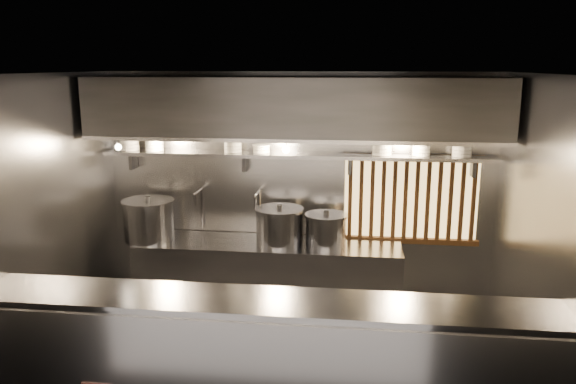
% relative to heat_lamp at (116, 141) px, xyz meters
% --- Properties ---
extents(floor, '(4.50, 4.50, 0.00)m').
position_rel_heat_lamp_xyz_m(floor, '(1.90, -0.85, -2.07)').
color(floor, black).
rests_on(floor, ground).
extents(ceiling, '(4.50, 4.50, 0.00)m').
position_rel_heat_lamp_xyz_m(ceiling, '(1.90, -0.85, 0.73)').
color(ceiling, black).
rests_on(ceiling, wall_back).
extents(wall_back, '(4.50, 0.00, 4.50)m').
position_rel_heat_lamp_xyz_m(wall_back, '(1.90, 0.65, -0.67)').
color(wall_back, gray).
rests_on(wall_back, floor).
extents(wall_left, '(0.00, 3.00, 3.00)m').
position_rel_heat_lamp_xyz_m(wall_left, '(-0.35, -0.85, -0.67)').
color(wall_left, gray).
rests_on(wall_left, floor).
extents(wall_right, '(0.00, 3.00, 3.00)m').
position_rel_heat_lamp_xyz_m(wall_right, '(4.15, -0.85, -0.67)').
color(wall_right, gray).
rests_on(wall_right, floor).
extents(serving_counter, '(4.50, 0.56, 1.13)m').
position_rel_heat_lamp_xyz_m(serving_counter, '(1.90, -1.81, -1.50)').
color(serving_counter, '#96969B').
rests_on(serving_counter, floor).
extents(cooking_bench, '(3.00, 0.70, 0.90)m').
position_rel_heat_lamp_xyz_m(cooking_bench, '(1.60, 0.28, -1.62)').
color(cooking_bench, '#96969B').
rests_on(cooking_bench, floor).
extents(bowl_shelf, '(4.40, 0.34, 0.04)m').
position_rel_heat_lamp_xyz_m(bowl_shelf, '(1.90, 0.47, -0.19)').
color(bowl_shelf, '#96969B').
rests_on(bowl_shelf, wall_back).
extents(exhaust_hood, '(4.40, 0.81, 0.65)m').
position_rel_heat_lamp_xyz_m(exhaust_hood, '(1.90, 0.25, 0.36)').
color(exhaust_hood, '#2D2D30').
rests_on(exhaust_hood, ceiling).
extents(wood_screen, '(1.56, 0.09, 1.04)m').
position_rel_heat_lamp_xyz_m(wood_screen, '(3.20, 0.60, -0.69)').
color(wood_screen, '#FFCD72').
rests_on(wood_screen, wall_back).
extents(faucet_left, '(0.04, 0.30, 0.50)m').
position_rel_heat_lamp_xyz_m(faucet_left, '(0.75, 0.52, -0.76)').
color(faucet_left, silver).
rests_on(faucet_left, wall_back).
extents(faucet_right, '(0.04, 0.30, 0.50)m').
position_rel_heat_lamp_xyz_m(faucet_right, '(1.45, 0.52, -0.76)').
color(faucet_right, silver).
rests_on(faucet_right, wall_back).
extents(heat_lamp, '(0.25, 0.35, 0.20)m').
position_rel_heat_lamp_xyz_m(heat_lamp, '(0.00, 0.00, 0.00)').
color(heat_lamp, '#96969B').
rests_on(heat_lamp, exhaust_hood).
extents(pendant_bulb, '(0.09, 0.09, 0.19)m').
position_rel_heat_lamp_xyz_m(pendant_bulb, '(1.80, 0.35, -0.11)').
color(pendant_bulb, '#2D2D30').
rests_on(pendant_bulb, exhaust_hood).
extents(stock_pot_left, '(0.67, 0.67, 0.51)m').
position_rel_heat_lamp_xyz_m(stock_pot_left, '(0.22, 0.23, -0.93)').
color(stock_pot_left, '#96969B').
rests_on(stock_pot_left, cooking_bench).
extents(stock_pot_mid, '(0.49, 0.49, 0.40)m').
position_rel_heat_lamp_xyz_m(stock_pot_mid, '(2.26, 0.28, -0.99)').
color(stock_pot_mid, '#96969B').
rests_on(stock_pot_mid, cooking_bench).
extents(stock_pot_right, '(0.71, 0.71, 0.45)m').
position_rel_heat_lamp_xyz_m(stock_pot_right, '(1.73, 0.27, -0.96)').
color(stock_pot_right, '#96969B').
rests_on(stock_pot_right, cooking_bench).
extents(bowl_stack_0, '(0.24, 0.24, 0.13)m').
position_rel_heat_lamp_xyz_m(bowl_stack_0, '(-0.05, 0.47, -0.10)').
color(bowl_stack_0, silver).
rests_on(bowl_stack_0, bowl_shelf).
extents(bowl_stack_1, '(0.22, 0.22, 0.17)m').
position_rel_heat_lamp_xyz_m(bowl_stack_1, '(0.25, 0.47, -0.08)').
color(bowl_stack_1, silver).
rests_on(bowl_stack_1, bowl_shelf).
extents(bowl_stack_2, '(0.21, 0.21, 0.13)m').
position_rel_heat_lamp_xyz_m(bowl_stack_2, '(1.17, 0.47, -0.10)').
color(bowl_stack_2, silver).
rests_on(bowl_stack_2, bowl_shelf).
extents(bowl_stack_3, '(0.21, 0.21, 0.09)m').
position_rel_heat_lamp_xyz_m(bowl_stack_3, '(1.50, 0.47, -0.12)').
color(bowl_stack_3, silver).
rests_on(bowl_stack_3, bowl_shelf).
extents(bowl_stack_4, '(0.23, 0.23, 0.17)m').
position_rel_heat_lamp_xyz_m(bowl_stack_4, '(2.85, 0.47, -0.08)').
color(bowl_stack_4, silver).
rests_on(bowl_stack_4, bowl_shelf).
extents(bowl_stack_5, '(0.21, 0.21, 0.13)m').
position_rel_heat_lamp_xyz_m(bowl_stack_5, '(3.27, 0.47, -0.10)').
color(bowl_stack_5, silver).
rests_on(bowl_stack_5, bowl_shelf).
extents(bowl_stack_6, '(0.22, 0.22, 0.17)m').
position_rel_heat_lamp_xyz_m(bowl_stack_6, '(3.70, 0.47, -0.08)').
color(bowl_stack_6, silver).
rests_on(bowl_stack_6, bowl_shelf).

